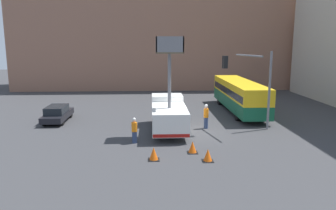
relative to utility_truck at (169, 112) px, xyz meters
name	(u,v)px	position (x,y,z in m)	size (l,w,h in m)	color
ground_plane	(186,131)	(1.34, -0.20, -1.43)	(120.00, 120.00, 0.00)	#38383A
building_backdrop_far	(168,34)	(1.34, 26.02, 6.44)	(44.00, 10.00, 15.74)	#936651
utility_truck	(169,112)	(0.00, 0.00, 0.00)	(2.50, 6.72, 7.05)	silver
city_bus	(239,94)	(7.22, 6.76, 0.33)	(2.55, 12.10, 2.97)	#145638
traffic_light_pole	(254,77)	(6.36, -0.22, 2.67)	(3.96, 3.71, 6.01)	slate
road_worker_near_truck	(134,130)	(-2.44, -2.96, -0.57)	(0.38, 0.38, 1.74)	navy
road_worker_directing	(206,116)	(2.97, 0.57, -0.46)	(0.38, 0.38, 1.93)	navy
traffic_cone_near_truck	(193,147)	(1.20, -5.16, -1.09)	(0.64, 0.64, 0.73)	black
traffic_cone_mid_road	(208,155)	(1.89, -6.64, -1.09)	(0.63, 0.63, 0.72)	black
traffic_cone_far_side	(154,154)	(-1.19, -6.27, -1.08)	(0.66, 0.66, 0.76)	black
parked_car_curbside	(57,113)	(-9.32, 3.47, -0.73)	(1.71, 4.55, 1.38)	black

